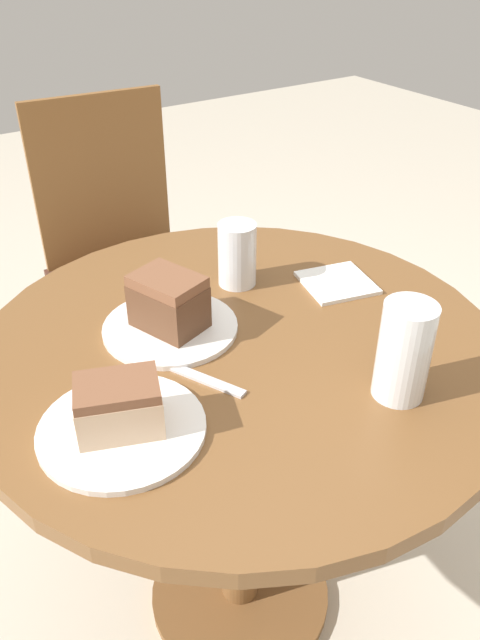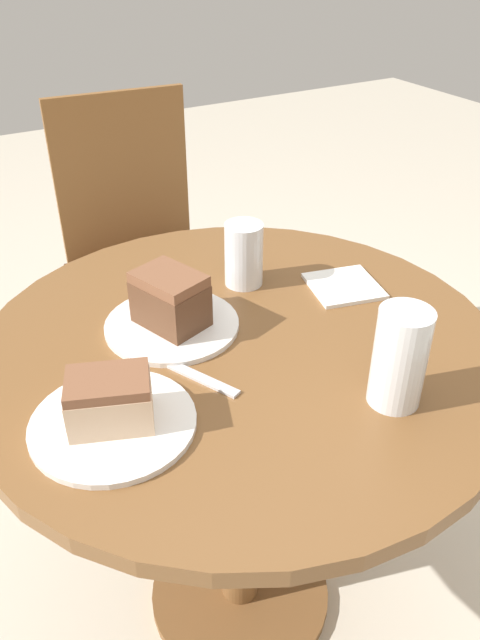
{
  "view_description": "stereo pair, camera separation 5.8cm",
  "coord_description": "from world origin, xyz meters",
  "px_view_note": "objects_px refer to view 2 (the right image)",
  "views": [
    {
      "loc": [
        -0.49,
        -0.74,
        1.38
      ],
      "look_at": [
        0.0,
        0.0,
        0.79
      ],
      "focal_mm": 35.0,
      "sensor_mm": 36.0,
      "label": 1
    },
    {
      "loc": [
        -0.44,
        -0.77,
        1.38
      ],
      "look_at": [
        0.0,
        0.0,
        0.79
      ],
      "focal_mm": 35.0,
      "sensor_mm": 36.0,
      "label": 2
    }
  ],
  "objects_px": {
    "plate_far": "(113,423)",
    "cake_slice_near": "(170,299)",
    "chair": "(142,259)",
    "cake_slice_far": "(110,400)",
    "plate_near": "(172,325)",
    "glass_lemonade": "(399,363)",
    "glass_water": "(244,258)"
  },
  "relations": [
    {
      "from": "plate_near",
      "to": "plate_far",
      "type": "relative_size",
      "value": 0.99
    },
    {
      "from": "plate_far",
      "to": "cake_slice_near",
      "type": "relative_size",
      "value": 1.7
    },
    {
      "from": "plate_far",
      "to": "cake_slice_near",
      "type": "xyz_separation_m",
      "value": [
        0.18,
        0.19,
        0.05
      ]
    },
    {
      "from": "plate_far",
      "to": "glass_water",
      "type": "xyz_separation_m",
      "value": [
        0.37,
        0.26,
        0.05
      ]
    },
    {
      "from": "cake_slice_near",
      "to": "glass_lemonade",
      "type": "distance_m",
      "value": 0.4
    },
    {
      "from": "cake_slice_near",
      "to": "cake_slice_far",
      "type": "relative_size",
      "value": 1.02
    },
    {
      "from": "plate_near",
      "to": "glass_lemonade",
      "type": "distance_m",
      "value": 0.41
    },
    {
      "from": "cake_slice_near",
      "to": "cake_slice_far",
      "type": "xyz_separation_m",
      "value": [
        -0.18,
        -0.19,
        -0.01
      ]
    },
    {
      "from": "cake_slice_near",
      "to": "glass_lemonade",
      "type": "relative_size",
      "value": 0.89
    },
    {
      "from": "plate_far",
      "to": "cake_slice_near",
      "type": "distance_m",
      "value": 0.27
    },
    {
      "from": "plate_near",
      "to": "glass_water",
      "type": "bearing_deg",
      "value": 21.16
    },
    {
      "from": "plate_near",
      "to": "cake_slice_far",
      "type": "height_order",
      "value": "cake_slice_far"
    },
    {
      "from": "plate_near",
      "to": "glass_lemonade",
      "type": "relative_size",
      "value": 1.5
    },
    {
      "from": "cake_slice_near",
      "to": "glass_lemonade",
      "type": "height_order",
      "value": "glass_lemonade"
    },
    {
      "from": "plate_far",
      "to": "glass_water",
      "type": "distance_m",
      "value": 0.46
    },
    {
      "from": "cake_slice_near",
      "to": "glass_lemonade",
      "type": "bearing_deg",
      "value": -58.76
    },
    {
      "from": "chair",
      "to": "plate_far",
      "type": "relative_size",
      "value": 3.96
    },
    {
      "from": "chair",
      "to": "cake_slice_near",
      "type": "height_order",
      "value": "chair"
    },
    {
      "from": "chair",
      "to": "cake_slice_far",
      "type": "height_order",
      "value": "chair"
    },
    {
      "from": "plate_near",
      "to": "cake_slice_near",
      "type": "bearing_deg",
      "value": 0.0
    },
    {
      "from": "chair",
      "to": "cake_slice_near",
      "type": "distance_m",
      "value": 0.83
    },
    {
      "from": "plate_far",
      "to": "cake_slice_near",
      "type": "bearing_deg",
      "value": 46.58
    },
    {
      "from": "plate_near",
      "to": "plate_far",
      "type": "distance_m",
      "value": 0.26
    },
    {
      "from": "plate_far",
      "to": "cake_slice_near",
      "type": "height_order",
      "value": "cake_slice_near"
    },
    {
      "from": "chair",
      "to": "glass_water",
      "type": "relative_size",
      "value": 7.54
    },
    {
      "from": "plate_near",
      "to": "glass_water",
      "type": "relative_size",
      "value": 1.88
    },
    {
      "from": "chair",
      "to": "glass_water",
      "type": "bearing_deg",
      "value": -87.53
    },
    {
      "from": "cake_slice_far",
      "to": "glass_lemonade",
      "type": "distance_m",
      "value": 0.42
    },
    {
      "from": "chair",
      "to": "cake_slice_near",
      "type": "relative_size",
      "value": 6.75
    },
    {
      "from": "plate_near",
      "to": "glass_lemonade",
      "type": "height_order",
      "value": "glass_lemonade"
    },
    {
      "from": "glass_lemonade",
      "to": "cake_slice_far",
      "type": "bearing_deg",
      "value": 158.19
    },
    {
      "from": "chair",
      "to": "cake_slice_far",
      "type": "xyz_separation_m",
      "value": [
        -0.4,
        -0.93,
        0.31
      ]
    }
  ]
}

